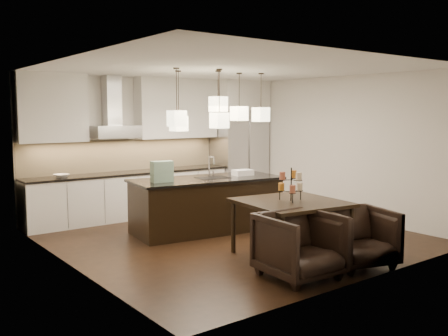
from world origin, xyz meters
TOP-DOWN VIEW (x-y plane):
  - floor at (0.00, 0.00)m, footprint 5.50×5.50m
  - ceiling at (0.00, 0.00)m, footprint 5.50×5.50m
  - wall_back at (0.00, 2.76)m, footprint 5.50×0.02m
  - wall_front at (0.00, -2.76)m, footprint 5.50×0.02m
  - wall_left at (-2.76, 0.00)m, footprint 0.02×5.50m
  - wall_right at (2.76, 0.00)m, footprint 0.02×5.50m
  - refrigerator at (2.10, 2.38)m, footprint 1.20×0.72m
  - fridge_panel at (2.10, 2.38)m, footprint 1.26×0.72m
  - lower_cabinets at (-0.62, 2.43)m, footprint 4.21×0.62m
  - countertop at (-0.62, 2.43)m, footprint 4.21×0.66m
  - backsplash at (-0.62, 2.73)m, footprint 4.21×0.02m
  - upper_cab_left at (-2.10, 2.57)m, footprint 1.25×0.35m
  - upper_cab_right at (0.55, 2.57)m, footprint 1.85×0.35m
  - hood_canopy at (-0.93, 2.48)m, footprint 0.90×0.52m
  - hood_chimney at (-0.93, 2.59)m, footprint 0.30×0.28m
  - fruit_bowl at (-2.03, 2.38)m, footprint 0.33×0.33m
  - island_body at (-0.08, 0.60)m, footprint 2.68×1.37m
  - island_top at (-0.08, 0.60)m, footprint 2.77×1.46m
  - faucet at (0.04, 0.69)m, footprint 0.14×0.26m
  - tote_bag at (-0.96, 0.63)m, footprint 0.37×0.23m
  - food_container at (0.67, 0.51)m, footprint 0.38×0.29m
  - dining_table at (-0.04, -1.45)m, footprint 1.53×1.53m
  - candelabra at (-0.04, -1.45)m, footprint 0.44×0.44m
  - candle_a at (0.11, -1.46)m, footprint 0.09×0.09m
  - candle_b at (-0.10, -1.31)m, footprint 0.09×0.09m
  - candle_c at (-0.13, -1.57)m, footprint 0.09×0.09m
  - candle_d at (0.09, -1.36)m, footprint 0.09×0.09m
  - candle_e at (-0.18, -1.41)m, footprint 0.09×0.09m
  - candle_f at (-0.04, -1.59)m, footprint 0.09×0.09m
  - armchair_left at (-0.63, -2.20)m, footprint 0.96×0.99m
  - armchair_right at (0.38, -2.33)m, footprint 1.07×1.09m
  - pendant_a at (-0.81, 0.40)m, footprint 0.24×0.24m
  - pendant_b at (-0.50, 0.84)m, footprint 0.24×0.24m
  - pendant_c at (0.06, 0.44)m, footprint 0.24×0.24m
  - pendant_d at (0.64, 0.59)m, footprint 0.24×0.24m
  - pendant_e at (1.00, 0.40)m, footprint 0.24×0.24m
  - pendant_f at (-0.12, 0.17)m, footprint 0.24×0.24m

SIDE VIEW (x-z plane):
  - floor at x=0.00m, z-range -0.02..0.00m
  - armchair_right at x=0.38m, z-range 0.00..0.80m
  - dining_table at x=-0.04m, z-range 0.00..0.82m
  - armchair_left at x=-0.63m, z-range 0.00..0.84m
  - lower_cabinets at x=-0.62m, z-range 0.00..0.88m
  - island_body at x=-0.08m, z-range 0.00..0.90m
  - countertop at x=-0.62m, z-range 0.88..0.92m
  - island_top at x=-0.08m, z-range 0.90..0.94m
  - fruit_bowl at x=-2.03m, z-range 0.92..0.98m
  - food_container at x=0.67m, z-range 0.94..1.04m
  - candle_a at x=0.11m, z-range 0.96..1.07m
  - candle_b at x=-0.10m, z-range 0.96..1.07m
  - candle_c at x=-0.13m, z-range 0.96..1.07m
  - candelabra at x=-0.04m, z-range 0.82..1.30m
  - refrigerator at x=2.10m, z-range 0.00..2.15m
  - tote_bag at x=-0.96m, z-range 0.94..1.29m
  - faucet at x=0.04m, z-range 0.94..1.33m
  - candle_d at x=0.09m, z-range 1.14..1.25m
  - candle_e at x=-0.18m, z-range 1.14..1.25m
  - candle_f at x=-0.04m, z-range 1.14..1.25m
  - backsplash at x=-0.62m, z-range 0.92..1.55m
  - wall_back at x=0.00m, z-range 0.00..2.80m
  - wall_front at x=0.00m, z-range 0.00..2.80m
  - wall_left at x=-2.76m, z-range 0.00..2.80m
  - wall_right at x=2.76m, z-range 0.00..2.80m
  - hood_canopy at x=-0.93m, z-range 1.60..1.84m
  - pendant_b at x=-0.50m, z-range 1.77..2.03m
  - pendant_f at x=-0.12m, z-range 1.83..2.09m
  - pendant_a at x=-0.81m, z-range 1.86..2.12m
  - pendant_e at x=1.00m, z-range 1.92..2.18m
  - pendant_d at x=0.64m, z-range 1.94..2.20m
  - upper_cab_left at x=-2.10m, z-range 1.55..2.80m
  - upper_cab_right at x=0.55m, z-range 1.55..2.80m
  - pendant_c at x=0.06m, z-range 2.10..2.36m
  - hood_chimney at x=-0.93m, z-range 1.84..2.80m
  - fridge_panel at x=2.10m, z-range 2.15..2.80m
  - ceiling at x=0.00m, z-range 2.80..2.82m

